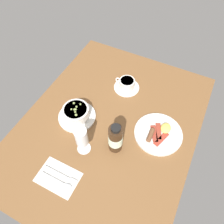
{
  "coord_description": "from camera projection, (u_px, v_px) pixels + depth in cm",
  "views": [
    {
      "loc": [
        49.91,
        26.23,
        90.89
      ],
      "look_at": [
        -3.38,
        -0.18,
        6.16
      ],
      "focal_mm": 34.02,
      "sensor_mm": 36.0,
      "label": 1
    }
  ],
  "objects": [
    {
      "name": "wine_glass",
      "position": [
        81.0,
        138.0,
        0.91
      ],
      "size": [
        6.34,
        6.34,
        16.05
      ],
      "color": "white",
      "rests_on": "ground_plane"
    },
    {
      "name": "cutlery_setting",
      "position": [
        59.0,
        178.0,
        0.91
      ],
      "size": [
        12.52,
        18.01,
        0.9
      ],
      "color": "silver",
      "rests_on": "ground_plane"
    },
    {
      "name": "coffee_cup",
      "position": [
        127.0,
        84.0,
        1.19
      ],
      "size": [
        14.36,
        14.36,
        5.9
      ],
      "color": "silver",
      "rests_on": "ground_plane"
    },
    {
      "name": "ground_plane",
      "position": [
        109.0,
        126.0,
        1.08
      ],
      "size": [
        110.0,
        84.0,
        3.0
      ],
      "primitive_type": "cube",
      "color": "brown"
    },
    {
      "name": "breakfast_plate",
      "position": [
        158.0,
        133.0,
        1.03
      ],
      "size": [
        23.28,
        23.28,
        3.7
      ],
      "color": "silver",
      "rests_on": "ground_plane"
    },
    {
      "name": "sauce_bottle_brown",
      "position": [
        115.0,
        139.0,
        0.93
      ],
      "size": [
        6.46,
        6.46,
        17.75
      ],
      "color": "#382314",
      "rests_on": "ground_plane"
    },
    {
      "name": "porridge_bowl",
      "position": [
        76.0,
        113.0,
        1.06
      ],
      "size": [
        19.1,
        19.1,
        7.88
      ],
      "color": "silver",
      "rests_on": "ground_plane"
    }
  ]
}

